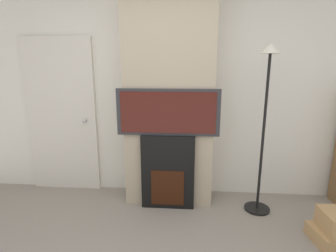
# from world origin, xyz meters

# --- Properties ---
(wall_back) EXTENTS (6.00, 0.06, 2.70)m
(wall_back) POSITION_xyz_m (0.00, 2.03, 1.35)
(wall_back) COLOR silver
(wall_back) RESTS_ON ground_plane
(chimney_breast) EXTENTS (1.02, 0.41, 2.70)m
(chimney_breast) POSITION_xyz_m (0.00, 1.80, 1.35)
(chimney_breast) COLOR tan
(chimney_breast) RESTS_ON ground_plane
(fireplace) EXTENTS (0.61, 0.15, 0.88)m
(fireplace) POSITION_xyz_m (0.00, 1.59, 0.44)
(fireplace) COLOR black
(fireplace) RESTS_ON ground_plane
(television) EXTENTS (1.15, 0.07, 0.52)m
(television) POSITION_xyz_m (0.00, 1.59, 1.15)
(television) COLOR #2D2D33
(television) RESTS_ON fireplace
(floor_lamp) EXTENTS (0.29, 0.29, 1.87)m
(floor_lamp) POSITION_xyz_m (1.05, 1.58, 1.19)
(floor_lamp) COLOR black
(floor_lamp) RESTS_ON ground_plane
(entry_door) EXTENTS (0.92, 0.09, 2.00)m
(entry_door) POSITION_xyz_m (-1.42, 1.97, 1.00)
(entry_door) COLOR silver
(entry_door) RESTS_ON ground_plane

